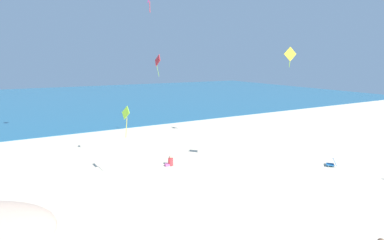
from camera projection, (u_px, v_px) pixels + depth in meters
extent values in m
plane|color=beige|center=(182.00, 172.00, 20.21)|extent=(120.00, 120.00, 0.00)
cube|color=#236084|center=(76.00, 99.00, 58.57)|extent=(120.00, 60.00, 0.05)
cube|color=#2370B2|center=(330.00, 164.00, 21.25)|extent=(0.74, 0.74, 0.03)
cube|color=#2370B2|center=(335.00, 162.00, 21.13)|extent=(0.56, 0.54, 0.42)
cylinder|color=#B7B7BC|center=(328.00, 166.00, 21.05)|extent=(0.02, 0.02, 0.14)
cylinder|color=#B7B7BC|center=(327.00, 164.00, 21.56)|extent=(0.02, 0.02, 0.14)
cylinder|color=red|center=(171.00, 162.00, 21.38)|extent=(0.38, 0.38, 0.54)
sphere|color=tan|center=(171.00, 157.00, 21.31)|extent=(0.22, 0.22, 0.22)
cube|color=#D8599E|center=(168.00, 165.00, 21.33)|extent=(0.42, 0.31, 0.16)
cube|color=#99DB33|center=(126.00, 113.00, 17.14)|extent=(0.27, 0.76, 0.75)
cylinder|color=yellow|center=(126.00, 127.00, 17.31)|extent=(0.19, 0.14, 1.16)
cube|color=yellow|center=(290.00, 54.00, 17.31)|extent=(0.80, 0.21, 0.81)
cylinder|color=#99DB33|center=(290.00, 63.00, 17.41)|extent=(0.05, 0.08, 0.47)
cylinder|color=red|center=(150.00, 7.00, 15.90)|extent=(0.03, 0.03, 0.57)
cube|color=red|center=(158.00, 60.00, 26.09)|extent=(0.34, 1.07, 1.04)
cylinder|color=#99DB33|center=(158.00, 71.00, 26.26)|extent=(0.20, 0.08, 1.00)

